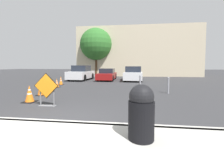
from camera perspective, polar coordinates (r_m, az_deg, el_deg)
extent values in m
plane|color=#333335|center=(14.06, -1.21, -3.27)|extent=(96.00, 96.00, 0.00)
cube|color=#ADAAA3|center=(4.60, -20.27, -17.09)|extent=(29.31, 0.20, 0.14)
cube|color=black|center=(6.63, -23.76, -3.92)|extent=(1.03, 0.02, 1.03)
cube|color=orange|center=(6.62, -23.83, -3.93)|extent=(0.97, 0.02, 0.97)
cube|color=slate|center=(6.82, -23.38, -10.84)|extent=(0.70, 0.20, 0.02)
cube|color=slate|center=(6.89, -25.58, -7.26)|extent=(0.04, 0.04, 0.85)
cube|color=slate|center=(6.59, -21.27, -7.62)|extent=(0.04, 0.04, 0.85)
cube|color=black|center=(7.86, -28.85, -9.07)|extent=(0.51, 0.51, 0.03)
cone|color=orange|center=(7.79, -28.94, -6.33)|extent=(0.38, 0.38, 0.73)
cylinder|color=white|center=(7.76, -28.97, -5.16)|extent=(0.12, 0.12, 0.07)
cylinder|color=white|center=(7.79, -28.93, -6.44)|extent=(0.21, 0.21, 0.07)
cube|color=black|center=(9.27, -25.53, -7.10)|extent=(0.41, 0.41, 0.03)
cone|color=orange|center=(9.21, -25.59, -4.65)|extent=(0.30, 0.30, 0.77)
cylinder|color=white|center=(9.19, -25.62, -3.60)|extent=(0.10, 0.10, 0.07)
cylinder|color=white|center=(9.21, -25.59, -4.74)|extent=(0.17, 0.17, 0.07)
cube|color=black|center=(10.67, -22.79, -5.66)|extent=(0.42, 0.42, 0.03)
cone|color=orange|center=(10.62, -22.84, -3.70)|extent=(0.31, 0.31, 0.70)
cylinder|color=white|center=(10.61, -22.86, -2.87)|extent=(0.10, 0.10, 0.06)
cylinder|color=white|center=(10.63, -22.84, -3.78)|extent=(0.17, 0.17, 0.06)
cube|color=black|center=(12.11, -20.24, -4.53)|extent=(0.39, 0.39, 0.03)
cone|color=orange|center=(12.06, -20.27, -2.97)|extent=(0.29, 0.29, 0.63)
cylinder|color=white|center=(12.05, -20.28, -2.32)|extent=(0.09, 0.09, 0.06)
cylinder|color=white|center=(12.07, -20.27, -3.03)|extent=(0.16, 0.16, 0.06)
cube|color=black|center=(13.54, -18.89, -3.67)|extent=(0.40, 0.40, 0.03)
cone|color=orange|center=(13.50, -18.92, -2.15)|extent=(0.30, 0.30, 0.69)
cylinder|color=white|center=(13.48, -18.93, -1.51)|extent=(0.09, 0.09, 0.06)
cylinder|color=white|center=(13.50, -18.92, -2.21)|extent=(0.17, 0.17, 0.06)
cube|color=silver|center=(17.36, -11.64, -0.09)|extent=(2.16, 4.23, 0.79)
cube|color=#1E232D|center=(17.43, -11.54, 2.32)|extent=(1.78, 2.00, 0.66)
cylinder|color=black|center=(15.88, -10.50, -1.27)|extent=(0.25, 0.72, 0.71)
cylinder|color=black|center=(16.59, -16.08, -1.14)|extent=(0.25, 0.72, 0.71)
cylinder|color=black|center=(18.26, -7.58, -0.61)|extent=(0.25, 0.72, 0.71)
cylinder|color=black|center=(18.88, -12.57, -0.53)|extent=(0.25, 0.72, 0.71)
cube|color=maroon|center=(16.93, -1.88, -0.49)|extent=(1.78, 4.27, 0.62)
cube|color=#1E232D|center=(17.00, -1.82, 1.45)|extent=(1.54, 1.98, 0.52)
cylinder|color=black|center=(15.52, 0.18, -1.50)|extent=(0.21, 0.61, 0.60)
cylinder|color=black|center=(15.81, -5.51, -1.43)|extent=(0.21, 0.61, 0.60)
cylinder|color=black|center=(18.13, 1.29, -0.77)|extent=(0.21, 0.61, 0.60)
cylinder|color=black|center=(18.38, -3.62, -0.72)|extent=(0.21, 0.61, 0.60)
cube|color=silver|center=(16.72, 8.11, -0.33)|extent=(2.09, 4.66, 0.76)
cube|color=#1E232D|center=(16.80, 8.14, 2.05)|extent=(1.75, 2.18, 0.63)
cylinder|color=black|center=(15.32, 11.15, -1.61)|extent=(0.23, 0.63, 0.62)
cylinder|color=black|center=(15.38, 4.73, -1.54)|extent=(0.23, 0.63, 0.62)
cylinder|color=black|center=(18.14, 10.95, -0.81)|extent=(0.23, 0.63, 0.62)
cylinder|color=black|center=(18.19, 5.53, -0.75)|extent=(0.23, 0.63, 0.62)
cylinder|color=black|center=(3.30, 11.06, -16.66)|extent=(0.54, 0.54, 0.80)
sphere|color=black|center=(3.16, 11.17, -8.26)|extent=(0.51, 0.51, 0.51)
cylinder|color=gray|center=(9.21, 10.68, -3.75)|extent=(0.11, 0.11, 1.02)
sphere|color=gray|center=(9.16, 10.72, -0.57)|extent=(0.12, 0.12, 0.12)
cylinder|color=gray|center=(9.47, 20.63, -4.01)|extent=(0.11, 0.11, 0.93)
sphere|color=gray|center=(9.42, 20.69, -1.21)|extent=(0.12, 0.12, 0.12)
cube|color=beige|center=(24.87, 9.44, 8.38)|extent=(18.57, 5.00, 7.56)
cylinder|color=#513823|center=(22.84, -6.06, 3.16)|extent=(0.32, 0.32, 3.04)
sphere|color=#2D6B28|center=(23.05, -6.11, 11.42)|extent=(4.77, 4.77, 4.77)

